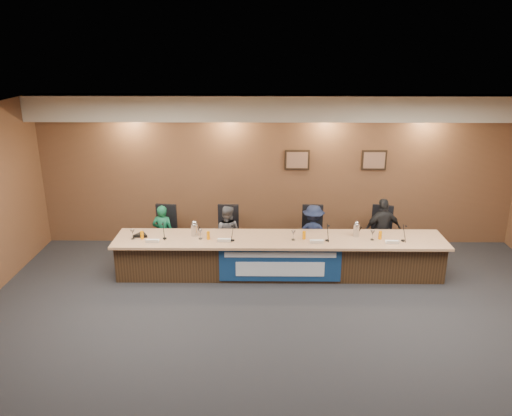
# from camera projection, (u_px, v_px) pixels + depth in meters

# --- Properties ---
(floor) EXTENTS (10.00, 10.00, 0.00)m
(floor) POSITION_uv_depth(u_px,v_px,m) (284.00, 347.00, 7.22)
(floor) COLOR black
(floor) RESTS_ON ground
(ceiling) EXTENTS (10.00, 8.00, 0.04)m
(ceiling) POSITION_uv_depth(u_px,v_px,m) (289.00, 127.00, 6.19)
(ceiling) COLOR silver
(ceiling) RESTS_ON wall_back
(wall_back) EXTENTS (10.00, 0.04, 3.20)m
(wall_back) POSITION_uv_depth(u_px,v_px,m) (278.00, 171.00, 10.49)
(wall_back) COLOR brown
(wall_back) RESTS_ON floor
(soffit) EXTENTS (10.00, 0.50, 0.50)m
(soffit) POSITION_uv_depth(u_px,v_px,m) (279.00, 108.00, 9.82)
(soffit) COLOR beige
(soffit) RESTS_ON wall_back
(dais_body) EXTENTS (6.00, 0.80, 0.70)m
(dais_body) POSITION_uv_depth(u_px,v_px,m) (279.00, 257.00, 9.38)
(dais_body) COLOR #392514
(dais_body) RESTS_ON floor
(dais_top) EXTENTS (6.10, 0.95, 0.05)m
(dais_top) POSITION_uv_depth(u_px,v_px,m) (280.00, 239.00, 9.21)
(dais_top) COLOR tan
(dais_top) RESTS_ON dais_body
(banner) EXTENTS (2.20, 0.02, 0.65)m
(banner) POSITION_uv_depth(u_px,v_px,m) (280.00, 265.00, 8.97)
(banner) COLOR navy
(banner) RESTS_ON dais_body
(banner_text_upper) EXTENTS (2.00, 0.01, 0.10)m
(banner_text_upper) POSITION_uv_depth(u_px,v_px,m) (280.00, 255.00, 8.90)
(banner_text_upper) COLOR silver
(banner_text_upper) RESTS_ON banner
(banner_text_lower) EXTENTS (1.60, 0.01, 0.28)m
(banner_text_lower) POSITION_uv_depth(u_px,v_px,m) (280.00, 269.00, 8.99)
(banner_text_lower) COLOR silver
(banner_text_lower) RESTS_ON banner
(wall_photo_left) EXTENTS (0.52, 0.04, 0.42)m
(wall_photo_left) POSITION_uv_depth(u_px,v_px,m) (297.00, 160.00, 10.38)
(wall_photo_left) COLOR black
(wall_photo_left) RESTS_ON wall_back
(wall_photo_right) EXTENTS (0.52, 0.04, 0.42)m
(wall_photo_right) POSITION_uv_depth(u_px,v_px,m) (374.00, 160.00, 10.36)
(wall_photo_right) COLOR black
(wall_photo_right) RESTS_ON wall_back
(panelist_a) EXTENTS (0.44, 0.31, 1.16)m
(panelist_a) POSITION_uv_depth(u_px,v_px,m) (163.00, 233.00, 9.91)
(panelist_a) COLOR #0E5032
(panelist_a) RESTS_ON floor
(panelist_b) EXTENTS (0.63, 0.53, 1.15)m
(panelist_b) POSITION_uv_depth(u_px,v_px,m) (227.00, 233.00, 9.90)
(panelist_b) COLOR #504F54
(panelist_b) RESTS_ON floor
(panelist_c) EXTENTS (0.82, 0.57, 1.17)m
(panelist_c) POSITION_uv_depth(u_px,v_px,m) (313.00, 233.00, 9.88)
(panelist_c) COLOR #121A33
(panelist_c) RESTS_ON floor
(panelist_d) EXTENTS (0.81, 0.46, 1.31)m
(panelist_d) POSITION_uv_depth(u_px,v_px,m) (382.00, 230.00, 9.84)
(panelist_d) COLOR black
(panelist_d) RESTS_ON floor
(office_chair_a) EXTENTS (0.53, 0.53, 0.08)m
(office_chair_a) POSITION_uv_depth(u_px,v_px,m) (164.00, 236.00, 10.04)
(office_chair_a) COLOR black
(office_chair_a) RESTS_ON floor
(office_chair_b) EXTENTS (0.51, 0.51, 0.08)m
(office_chair_b) POSITION_uv_depth(u_px,v_px,m) (227.00, 236.00, 10.03)
(office_chair_b) COLOR black
(office_chair_b) RESTS_ON floor
(office_chair_c) EXTENTS (0.51, 0.51, 0.08)m
(office_chair_c) POSITION_uv_depth(u_px,v_px,m) (312.00, 236.00, 10.01)
(office_chair_c) COLOR black
(office_chair_c) RESTS_ON floor
(office_chair_d) EXTENTS (0.59, 0.59, 0.08)m
(office_chair_d) POSITION_uv_depth(u_px,v_px,m) (380.00, 237.00, 9.99)
(office_chair_d) COLOR black
(office_chair_d) RESTS_ON floor
(nameplate_a) EXTENTS (0.24, 0.08, 0.10)m
(nameplate_a) POSITION_uv_depth(u_px,v_px,m) (152.00, 241.00, 8.96)
(nameplate_a) COLOR white
(nameplate_a) RESTS_ON dais_top
(microphone_a) EXTENTS (0.07, 0.07, 0.02)m
(microphone_a) POSITION_uv_depth(u_px,v_px,m) (165.00, 238.00, 9.16)
(microphone_a) COLOR black
(microphone_a) RESTS_ON dais_top
(juice_glass_a) EXTENTS (0.06, 0.06, 0.15)m
(juice_glass_a) POSITION_uv_depth(u_px,v_px,m) (142.00, 235.00, 9.14)
(juice_glass_a) COLOR orange
(juice_glass_a) RESTS_ON dais_top
(water_glass_a) EXTENTS (0.08, 0.08, 0.18)m
(water_glass_a) POSITION_uv_depth(u_px,v_px,m) (133.00, 234.00, 9.13)
(water_glass_a) COLOR silver
(water_glass_a) RESTS_ON dais_top
(nameplate_b) EXTENTS (0.24, 0.08, 0.10)m
(nameplate_b) POSITION_uv_depth(u_px,v_px,m) (224.00, 240.00, 8.99)
(nameplate_b) COLOR white
(nameplate_b) RESTS_ON dais_top
(microphone_b) EXTENTS (0.07, 0.07, 0.02)m
(microphone_b) POSITION_uv_depth(u_px,v_px,m) (233.00, 240.00, 9.08)
(microphone_b) COLOR black
(microphone_b) RESTS_ON dais_top
(juice_glass_b) EXTENTS (0.06, 0.06, 0.15)m
(juice_glass_b) POSITION_uv_depth(u_px,v_px,m) (208.00, 235.00, 9.13)
(juice_glass_b) COLOR orange
(juice_glass_b) RESTS_ON dais_top
(water_glass_b) EXTENTS (0.08, 0.08, 0.18)m
(water_glass_b) POSITION_uv_depth(u_px,v_px,m) (200.00, 234.00, 9.14)
(water_glass_b) COLOR silver
(water_glass_b) RESTS_ON dais_top
(nameplate_c) EXTENTS (0.24, 0.08, 0.10)m
(nameplate_c) POSITION_uv_depth(u_px,v_px,m) (317.00, 242.00, 8.93)
(nameplate_c) COLOR white
(nameplate_c) RESTS_ON dais_top
(microphone_c) EXTENTS (0.07, 0.07, 0.02)m
(microphone_c) POSITION_uv_depth(u_px,v_px,m) (327.00, 240.00, 9.07)
(microphone_c) COLOR black
(microphone_c) RESTS_ON dais_top
(juice_glass_c) EXTENTS (0.06, 0.06, 0.15)m
(juice_glass_c) POSITION_uv_depth(u_px,v_px,m) (304.00, 235.00, 9.14)
(juice_glass_c) COLOR orange
(juice_glass_c) RESTS_ON dais_top
(water_glass_c) EXTENTS (0.08, 0.08, 0.18)m
(water_glass_c) POSITION_uv_depth(u_px,v_px,m) (293.00, 235.00, 9.09)
(water_glass_c) COLOR silver
(water_glass_c) RESTS_ON dais_top
(nameplate_d) EXTENTS (0.24, 0.08, 0.10)m
(nameplate_d) POSITION_uv_depth(u_px,v_px,m) (393.00, 242.00, 8.91)
(nameplate_d) COLOR white
(nameplate_d) RESTS_ON dais_top
(microphone_d) EXTENTS (0.07, 0.07, 0.02)m
(microphone_d) POSITION_uv_depth(u_px,v_px,m) (403.00, 241.00, 9.06)
(microphone_d) COLOR black
(microphone_d) RESTS_ON dais_top
(juice_glass_d) EXTENTS (0.06, 0.06, 0.15)m
(juice_glass_d) POSITION_uv_depth(u_px,v_px,m) (380.00, 235.00, 9.14)
(juice_glass_d) COLOR orange
(juice_glass_d) RESTS_ON dais_top
(water_glass_d) EXTENTS (0.08, 0.08, 0.18)m
(water_glass_d) POSITION_uv_depth(u_px,v_px,m) (372.00, 235.00, 9.09)
(water_glass_d) COLOR silver
(water_glass_d) RESTS_ON dais_top
(carafe_left) EXTENTS (0.13, 0.13, 0.23)m
(carafe_left) POSITION_uv_depth(u_px,v_px,m) (195.00, 230.00, 9.28)
(carafe_left) COLOR silver
(carafe_left) RESTS_ON dais_top
(carafe_right) EXTENTS (0.11, 0.11, 0.24)m
(carafe_right) POSITION_uv_depth(u_px,v_px,m) (356.00, 230.00, 9.25)
(carafe_right) COLOR silver
(carafe_right) RESTS_ON dais_top
(speakerphone) EXTENTS (0.32, 0.32, 0.05)m
(speakerphone) POSITION_uv_depth(u_px,v_px,m) (141.00, 235.00, 9.28)
(speakerphone) COLOR black
(speakerphone) RESTS_ON dais_top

